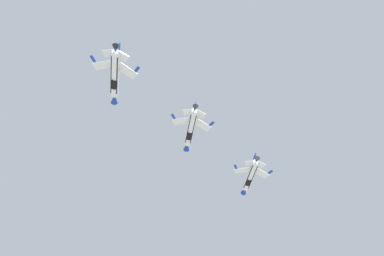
{
  "coord_description": "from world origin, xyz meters",
  "views": [
    {
      "loc": [
        -4.83,
        -6.95,
        1.63
      ],
      "look_at": [
        -29.55,
        66.19,
        73.54
      ],
      "focal_mm": 40.77,
      "sensor_mm": 36.0,
      "label": 1
    }
  ],
  "objects": [
    {
      "name": "fighter_jet_lead",
      "position": [
        -20.36,
        88.25,
        72.45
      ],
      "size": [
        10.77,
        14.83,
        4.38
      ],
      "rotation": [
        0.0,
        0.08,
        0.47
      ],
      "color": "white"
    },
    {
      "name": "fighter_jet_left_wing",
      "position": [
        -30.15,
        67.03,
        74.3
      ],
      "size": [
        10.75,
        14.83,
        4.38
      ],
      "rotation": [
        0.0,
        0.12,
        0.47
      ],
      "color": "white"
    },
    {
      "name": "fighter_jet_right_wing",
      "position": [
        -39.39,
        44.37,
        72.48
      ],
      "size": [
        10.71,
        14.83,
        4.38
      ],
      "rotation": [
        0.0,
        0.19,
        0.47
      ],
      "color": "white"
    }
  ]
}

